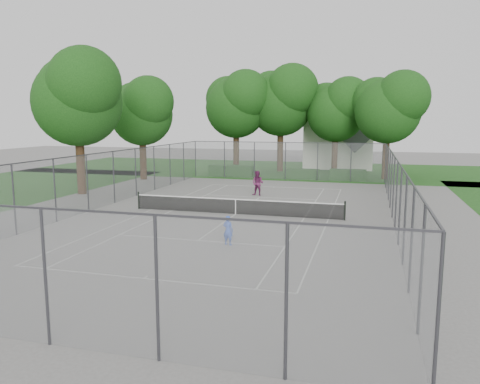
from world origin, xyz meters
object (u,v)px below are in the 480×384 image
(tennis_net, at_px, (236,206))
(house, at_px, (339,135))
(girl_player, at_px, (228,230))
(woman_player, at_px, (258,183))

(tennis_net, relative_size, house, 1.35)
(house, bearing_deg, tennis_net, -97.97)
(girl_player, height_order, woman_player, woman_player)
(tennis_net, height_order, house, house)
(girl_player, bearing_deg, woman_player, -69.26)
(tennis_net, bearing_deg, house, 82.03)
(tennis_net, height_order, girl_player, girl_player)
(house, height_order, girl_player, house)
(girl_player, distance_m, woman_player, 13.99)
(tennis_net, distance_m, girl_player, 6.90)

